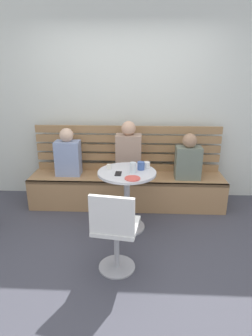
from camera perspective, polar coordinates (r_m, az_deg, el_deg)
name	(u,v)px	position (r m, az deg, el deg)	size (l,w,h in m)	color
ground	(122,256)	(3.10, -0.89, -17.37)	(8.00, 8.00, 0.00)	#42424C
back_wall	(128,99)	(4.14, 0.44, 13.77)	(5.20, 0.10, 2.90)	silver
booth_bench	(127,190)	(4.03, 0.15, -4.55)	(2.70, 0.52, 0.44)	#A87C51
booth_backrest	(128,148)	(4.07, 0.31, 4.01)	(2.65, 0.04, 0.66)	#9A7249
cafe_table	(127,189)	(3.33, 0.18, -4.28)	(0.68, 0.68, 0.74)	#ADADB2
white_chair	(115,230)	(2.64, -2.27, -12.43)	(0.45, 0.45, 0.85)	#ADADB2
person_adult	(128,153)	(3.80, 0.51, 3.10)	(0.34, 0.22, 0.78)	#9E7F6B
person_child_left	(68,155)	(4.00, -11.69, 2.69)	(0.34, 0.22, 0.67)	#8C9EC6
person_child_middle	(188,159)	(3.88, 12.50, 1.78)	(0.34, 0.22, 0.62)	slate
cup_espresso_small	(109,167)	(3.33, -3.45, 0.26)	(0.06, 0.06, 0.06)	silver
cup_ceramic_white	(147,165)	(3.38, 4.19, 0.65)	(0.08, 0.08, 0.07)	white
cup_glass_tall	(133,168)	(3.20, 1.43, 0.10)	(0.07, 0.07, 0.12)	silver
cup_mug_blue	(141,166)	(3.30, 3.04, 0.46)	(0.08, 0.08, 0.10)	#3D5B9E
plate_small	(132,178)	(3.03, 1.32, -2.11)	(0.17, 0.17, 0.01)	#DB4C42
phone_on_table	(118,174)	(3.17, -1.57, -1.14)	(0.07, 0.14, 0.01)	black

